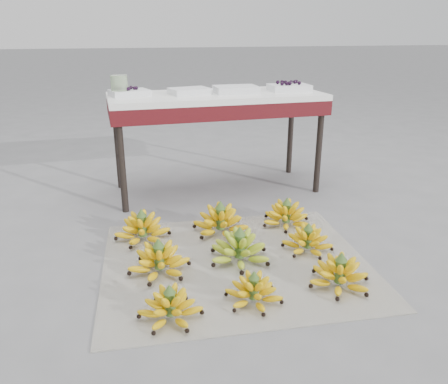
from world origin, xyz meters
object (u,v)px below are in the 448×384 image
object	(u,v)px
bunch_back_center	(220,222)
tray_far_left	(129,93)
bunch_front_right	(340,275)
bunch_front_left	(170,307)
bunch_back_right	(286,216)
bunch_mid_center	(240,249)
vendor_table	(217,105)
bunch_mid_right	(308,241)
bunch_mid_left	(159,261)
tray_right	(236,89)
bunch_back_left	(142,229)
newspaper_mat	(236,263)
tray_far_right	(289,87)
tray_left	(190,91)
glass_jar	(119,86)
bunch_front_center	(254,291)

from	to	relation	value
bunch_back_center	tray_far_left	size ratio (longest dim) A/B	1.24
bunch_front_right	bunch_front_left	bearing A→B (deg)	-161.49
bunch_back_center	bunch_back_right	xyz separation A→B (m)	(0.39, -0.01, -0.01)
bunch_mid_center	vendor_table	xyz separation A→B (m)	(0.17, 1.03, 0.52)
bunch_mid_right	bunch_back_center	size ratio (longest dim) A/B	0.85
bunch_front_right	tray_far_left	bearing A→B (deg)	134.42
bunch_mid_left	bunch_mid_center	bearing A→B (deg)	-1.44
tray_far_left	tray_right	xyz separation A→B (m)	(0.69, -0.05, 0.00)
bunch_mid_right	bunch_back_left	world-z (taller)	bunch_back_left
tray_right	newspaper_mat	bearing A→B (deg)	-107.17
tray_right	bunch_back_left	bearing A→B (deg)	-137.72
bunch_mid_right	bunch_back_center	xyz separation A→B (m)	(-0.36, 0.33, 0.01)
tray_far_right	bunch_mid_center	bearing A→B (deg)	-123.53
bunch_mid_center	bunch_back_center	xyz separation A→B (m)	(-0.00, 0.33, 0.00)
vendor_table	tray_left	distance (m)	0.20
bunch_front_left	bunch_mid_left	world-z (taller)	bunch_mid_left
bunch_back_left	tray_far_left	xyz separation A→B (m)	(0.03, 0.70, 0.62)
bunch_mid_left	bunch_back_left	xyz separation A→B (m)	(-0.04, 0.36, 0.00)
bunch_front_right	glass_jar	bearing A→B (deg)	136.76
tray_left	tray_right	bearing A→B (deg)	-3.19
bunch_mid_left	bunch_back_right	bearing A→B (deg)	21.44
bunch_front_left	bunch_mid_center	xyz separation A→B (m)	(0.39, 0.36, 0.01)
bunch_mid_right	bunch_back_center	distance (m)	0.49
bunch_mid_left	newspaper_mat	bearing A→B (deg)	-2.55
bunch_mid_left	bunch_back_center	xyz separation A→B (m)	(0.38, 0.33, 0.00)
newspaper_mat	bunch_front_center	world-z (taller)	bunch_front_center
bunch_back_right	vendor_table	distance (m)	0.91
tray_far_left	bunch_back_right	bearing A→B (deg)	-43.76
bunch_front_right	bunch_mid_left	bearing A→B (deg)	172.16
bunch_mid_left	bunch_back_right	world-z (taller)	bunch_mid_left
bunch_back_right	tray_left	world-z (taller)	tray_left
bunch_front_center	bunch_mid_right	distance (m)	0.54
bunch_mid_center	glass_jar	distance (m)	1.31
bunch_back_center	vendor_table	xyz separation A→B (m)	(0.17, 0.69, 0.52)
bunch_front_left	bunch_front_center	xyz separation A→B (m)	(0.34, 0.02, -0.00)
bunch_front_center	tray_right	bearing A→B (deg)	62.35
bunch_front_left	tray_far_right	bearing A→B (deg)	71.16
bunch_back_left	tray_right	distance (m)	1.16
bunch_back_left	bunch_back_center	size ratio (longest dim) A/B	0.93
bunch_back_left	tray_far_left	world-z (taller)	tray_far_left
bunch_front_center	bunch_mid_center	distance (m)	0.34
bunch_front_right	bunch_back_right	bearing A→B (deg)	103.38
tray_left	bunch_back_left	bearing A→B (deg)	-121.54
vendor_table	tray_far_right	size ratio (longest dim) A/B	5.03
bunch_front_center	tray_far_left	xyz separation A→B (m)	(-0.34, 1.41, 0.63)
bunch_front_center	bunch_mid_left	distance (m)	0.48
newspaper_mat	bunch_back_right	xyz separation A→B (m)	(0.41, 0.33, 0.06)
bunch_back_left	vendor_table	size ratio (longest dim) A/B	0.22
newspaper_mat	bunch_mid_right	distance (m)	0.39
bunch_front_left	tray_left	size ratio (longest dim) A/B	1.13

